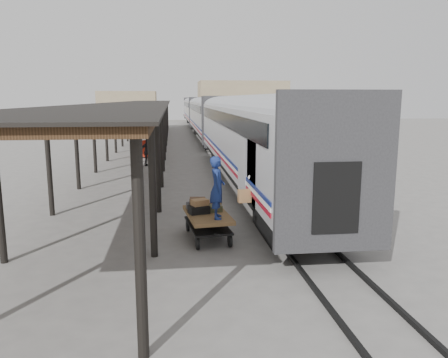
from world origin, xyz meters
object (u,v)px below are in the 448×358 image
pedestrian (148,152)px  porter (217,188)px  baggage_cart (208,219)px  luggage_tug (147,149)px

pedestrian → porter: bearing=111.4°
porter → baggage_cart: bearing=23.6°
luggage_tug → porter: (3.27, -21.30, 1.24)m
porter → luggage_tug: bearing=11.2°
baggage_cart → pedestrian: bearing=92.8°
luggage_tug → porter: 21.59m
luggage_tug → pedestrian: (0.33, -4.71, 0.37)m
baggage_cart → luggage_tug: (-3.02, 20.65, -0.07)m
baggage_cart → porter: porter is taller
porter → pedestrian: size_ratio=1.00×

